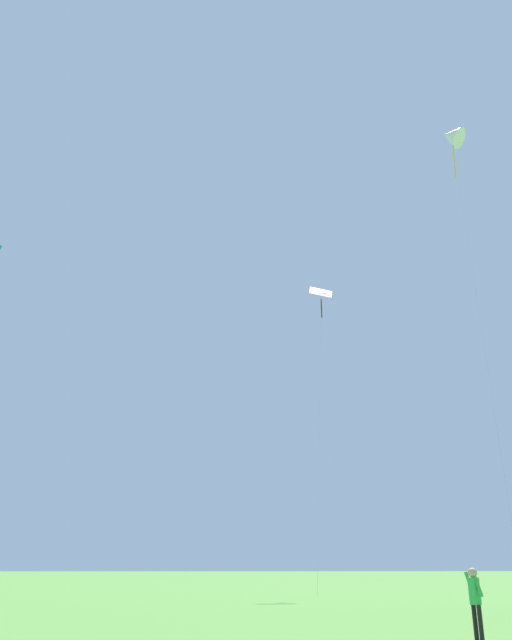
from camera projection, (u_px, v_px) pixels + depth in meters
kite_pink_low at (321, 302)px, 52.95m from camera, size 3.03×7.59×23.36m
kite_white_distant at (452, 137)px, 40.11m from camera, size 3.73×8.70×27.28m
person_child_small at (475, 597)px, 15.93m from camera, size 0.30×0.52×1.67m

